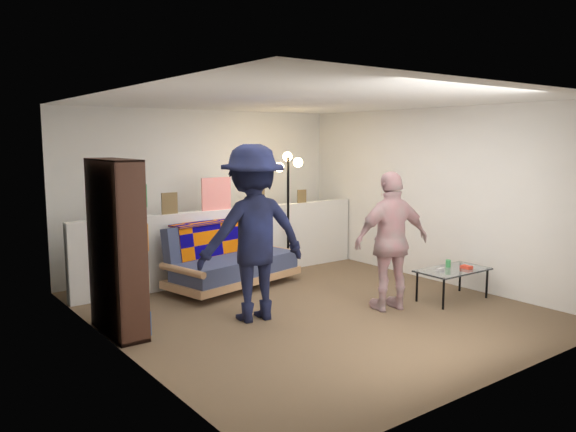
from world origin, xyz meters
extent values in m
plane|color=brown|center=(0.00, 0.00, 0.00)|extent=(5.00, 5.00, 0.00)
cube|color=silver|center=(0.00, 2.50, 1.20)|extent=(4.50, 0.10, 2.40)
cube|color=silver|center=(-2.25, 0.00, 1.20)|extent=(0.10, 5.00, 2.40)
cube|color=silver|center=(2.25, 0.00, 1.20)|extent=(0.10, 5.00, 2.40)
cube|color=white|center=(0.00, 0.00, 2.40)|extent=(4.50, 5.00, 0.10)
cube|color=silver|center=(0.00, 1.80, 0.50)|extent=(4.45, 0.15, 1.00)
cube|color=brown|center=(-1.50, 1.78, 1.11)|extent=(0.18, 0.02, 0.22)
cube|color=brown|center=(-0.90, 1.78, 1.14)|extent=(0.22, 0.02, 0.28)
cube|color=white|center=(-0.20, 1.78, 1.23)|extent=(0.45, 0.02, 0.45)
cube|color=brown|center=(0.50, 1.78, 1.13)|extent=(0.20, 0.02, 0.26)
cube|color=brown|center=(1.30, 1.78, 1.10)|extent=(0.16, 0.02, 0.20)
cube|color=tan|center=(-0.21, 1.33, 0.14)|extent=(1.95, 1.17, 0.10)
cube|color=#374063|center=(-0.20, 1.28, 0.31)|extent=(1.83, 1.01, 0.23)
cube|color=#374063|center=(-0.27, 1.63, 0.59)|extent=(1.74, 0.58, 0.54)
cylinder|color=tan|center=(-1.05, 1.15, 0.38)|extent=(0.25, 0.82, 0.09)
cylinder|color=tan|center=(0.64, 1.51, 0.38)|extent=(0.25, 0.82, 0.09)
cube|color=#080571|center=(-0.26, 1.56, 0.59)|extent=(1.38, 0.38, 0.50)
cube|color=#080571|center=(-0.28, 1.68, 0.86)|extent=(1.41, 0.52, 0.03)
sphere|color=#FF5316|center=(0.22, 1.37, 0.57)|extent=(0.29, 0.29, 0.29)
cube|color=black|center=(-2.22, 0.50, 0.89)|extent=(0.02, 0.89, 1.78)
cube|color=black|center=(-2.08, 0.07, 0.89)|extent=(0.30, 0.02, 1.78)
cube|color=black|center=(-2.08, 0.94, 0.89)|extent=(0.30, 0.02, 1.78)
cube|color=black|center=(-2.08, 0.50, 1.77)|extent=(0.30, 0.89, 0.02)
cube|color=black|center=(-2.08, 0.50, 0.02)|extent=(0.30, 0.89, 0.04)
cube|color=black|center=(-2.08, 0.50, 0.47)|extent=(0.30, 0.85, 0.02)
cube|color=black|center=(-2.08, 0.50, 0.89)|extent=(0.30, 0.85, 0.02)
cube|color=black|center=(-2.08, 0.50, 1.30)|extent=(0.30, 0.85, 0.02)
cube|color=red|center=(-2.06, 0.50, 0.20)|extent=(0.22, 0.83, 0.30)
cube|color=#2664A8|center=(-2.06, 0.50, 0.63)|extent=(0.22, 0.83, 0.28)
cube|color=gold|center=(-2.06, 0.50, 1.05)|extent=(0.22, 0.83, 0.30)
cube|color=#2F833C|center=(-2.06, 0.50, 1.46)|extent=(0.22, 0.83, 0.28)
cylinder|color=black|center=(1.22, -0.98, 0.18)|extent=(0.03, 0.03, 0.37)
cylinder|color=black|center=(2.05, -1.00, 0.18)|extent=(0.03, 0.03, 0.37)
cylinder|color=black|center=(1.23, -0.58, 0.18)|extent=(0.03, 0.03, 0.37)
cylinder|color=black|center=(2.06, -0.60, 0.18)|extent=(0.03, 0.03, 0.37)
cube|color=silver|center=(1.64, -0.79, 0.38)|extent=(0.93, 0.53, 0.02)
cube|color=silver|center=(1.46, -0.74, 0.40)|extent=(0.11, 0.05, 0.03)
cube|color=#F2432A|center=(1.80, -0.87, 0.40)|extent=(0.09, 0.13, 0.04)
cylinder|color=#45A559|center=(1.69, -0.68, 0.43)|extent=(0.07, 0.07, 0.09)
cylinder|color=black|center=(0.90, 1.59, 0.02)|extent=(0.32, 0.32, 0.03)
cylinder|color=black|center=(0.90, 1.59, 0.86)|extent=(0.05, 0.05, 1.72)
sphere|color=#FFC672|center=(0.80, 1.69, 1.56)|extent=(0.14, 0.14, 0.14)
sphere|color=#FFC672|center=(1.02, 1.51, 1.63)|extent=(0.14, 0.14, 0.14)
sphere|color=#FFC672|center=(0.96, 1.70, 1.72)|extent=(0.14, 0.14, 0.14)
imported|color=black|center=(-0.73, 0.07, 0.96)|extent=(1.33, 0.89, 1.92)
imported|color=pink|center=(0.74, -0.60, 0.81)|extent=(1.01, 0.62, 1.61)
camera|label=1|loc=(-4.02, -4.97, 1.96)|focal=35.00mm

